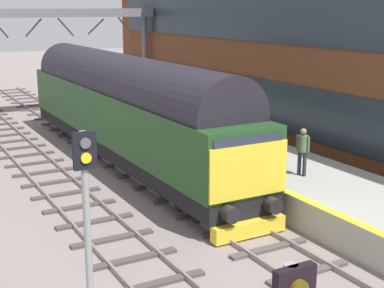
{
  "coord_description": "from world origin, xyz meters",
  "views": [
    {
      "loc": [
        -8.87,
        -17.41,
        6.61
      ],
      "look_at": [
        0.2,
        -1.04,
        2.0
      ],
      "focal_mm": 52.23,
      "sensor_mm": 36.0,
      "label": 1
    }
  ],
  "objects_px": {
    "signal_post_mid": "(87,216)",
    "platform_number_sign": "(281,149)",
    "diesel_locomotive": "(124,106)",
    "waiting_passenger": "(303,147)"
  },
  "relations": [
    {
      "from": "diesel_locomotive",
      "to": "waiting_passenger",
      "type": "xyz_separation_m",
      "value": [
        3.26,
        -7.87,
        -0.49
      ]
    },
    {
      "from": "signal_post_mid",
      "to": "waiting_passenger",
      "type": "height_order",
      "value": "signal_post_mid"
    },
    {
      "from": "platform_number_sign",
      "to": "diesel_locomotive",
      "type": "bearing_deg",
      "value": 104.14
    },
    {
      "from": "diesel_locomotive",
      "to": "platform_number_sign",
      "type": "xyz_separation_m",
      "value": [
        2.07,
        -8.23,
        -0.34
      ]
    },
    {
      "from": "signal_post_mid",
      "to": "platform_number_sign",
      "type": "distance_m",
      "value": 8.91
    },
    {
      "from": "platform_number_sign",
      "to": "waiting_passenger",
      "type": "xyz_separation_m",
      "value": [
        1.18,
        0.36,
        -0.15
      ]
    },
    {
      "from": "signal_post_mid",
      "to": "platform_number_sign",
      "type": "height_order",
      "value": "signal_post_mid"
    },
    {
      "from": "platform_number_sign",
      "to": "waiting_passenger",
      "type": "bearing_deg",
      "value": 16.72
    },
    {
      "from": "diesel_locomotive",
      "to": "platform_number_sign",
      "type": "relative_size",
      "value": 11.36
    },
    {
      "from": "platform_number_sign",
      "to": "waiting_passenger",
      "type": "distance_m",
      "value": 1.24
    }
  ]
}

